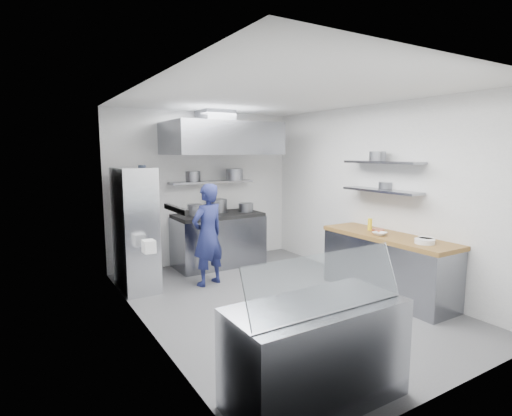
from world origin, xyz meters
TOP-DOWN VIEW (x-y plane):
  - floor at (0.00, 0.00)m, footprint 5.00×5.00m
  - ceiling at (0.00, 0.00)m, footprint 5.00×5.00m
  - wall_back at (0.00, 2.50)m, footprint 3.60×2.80m
  - wall_front at (0.00, -2.50)m, footprint 3.60×2.80m
  - wall_left at (-1.80, 0.00)m, footprint 2.80×5.00m
  - wall_right at (1.80, 0.00)m, footprint 2.80×5.00m
  - gas_range at (0.10, 2.10)m, footprint 1.60×0.80m
  - cooktop at (0.10, 2.10)m, footprint 1.57×0.78m
  - stock_pot_left at (-0.34, 2.13)m, footprint 0.25×0.25m
  - stock_pot_mid at (0.18, 2.27)m, footprint 0.34×0.34m
  - stock_pot_right at (0.66, 2.05)m, footprint 0.27×0.27m
  - over_range_shelf at (0.10, 2.34)m, footprint 1.60×0.30m
  - shelf_pot_a at (-0.21, 2.50)m, footprint 0.28×0.28m
  - shelf_pot_b at (0.50, 2.19)m, footprint 0.31×0.31m
  - extractor_hood at (0.10, 1.93)m, footprint 1.90×1.15m
  - hood_duct at (0.10, 2.15)m, footprint 0.55×0.55m
  - red_firebox at (-1.25, 2.44)m, footprint 0.22×0.10m
  - chef at (-0.52, 1.19)m, footprint 0.67×0.53m
  - wire_rack at (-1.53, 1.58)m, footprint 0.50×0.90m
  - rack_bin_a at (-1.53, 0.89)m, footprint 0.15×0.19m
  - rack_bin_b at (-1.53, 1.33)m, footprint 0.14×0.18m
  - rack_jar at (-1.48, 1.25)m, footprint 0.11×0.11m
  - knife_strip at (-1.78, -0.90)m, footprint 0.04×0.55m
  - prep_counter_base at (1.48, -0.60)m, footprint 0.62×2.00m
  - prep_counter_top at (1.48, -0.60)m, footprint 0.65×2.04m
  - plate_stack_a at (1.45, -1.22)m, footprint 0.25×0.25m
  - plate_stack_b at (1.54, -1.17)m, footprint 0.20×0.20m
  - copper_pan at (1.46, -0.43)m, footprint 0.18×0.18m
  - squeeze_bottle at (1.51, -0.23)m, footprint 0.07×0.07m
  - mixing_bowl at (1.35, -0.56)m, footprint 0.21×0.21m
  - wall_shelf_lower at (1.64, -0.30)m, footprint 0.30×1.30m
  - wall_shelf_upper at (1.64, -0.30)m, footprint 0.30×1.30m
  - shelf_pot_c at (1.77, -0.26)m, footprint 0.21×0.21m
  - shelf_pot_d at (1.61, -0.23)m, footprint 0.24×0.24m
  - display_case at (-1.00, -2.00)m, footprint 1.50×0.70m
  - display_glass at (-1.00, -2.12)m, footprint 1.47×0.19m

SIDE VIEW (x-z plane):
  - floor at x=0.00m, z-range 0.00..0.00m
  - prep_counter_base at x=1.48m, z-range 0.00..0.84m
  - display_case at x=-1.00m, z-range 0.00..0.85m
  - gas_range at x=0.10m, z-range 0.00..0.90m
  - chef at x=-0.52m, z-range 0.00..1.59m
  - rack_bin_a at x=-1.53m, z-range 0.71..0.89m
  - prep_counter_top at x=1.48m, z-range 0.84..0.90m
  - mixing_bowl at x=1.35m, z-range 0.90..0.95m
  - wire_rack at x=-1.53m, z-range 0.00..1.85m
  - cooktop at x=0.10m, z-range 0.90..0.96m
  - plate_stack_a at x=1.45m, z-range 0.90..0.96m
  - plate_stack_b at x=1.54m, z-range 0.90..0.96m
  - copper_pan at x=1.46m, z-range 0.90..0.96m
  - squeeze_bottle at x=1.51m, z-range 0.90..1.08m
  - stock_pot_right at x=0.66m, z-range 0.96..1.12m
  - stock_pot_left at x=-0.34m, z-range 0.96..1.16m
  - display_glass at x=-1.00m, z-range 0.86..1.28m
  - stock_pot_mid at x=0.18m, z-range 0.96..1.20m
  - rack_bin_b at x=-1.53m, z-range 1.22..1.38m
  - wall_back at x=0.00m, z-range 1.39..1.41m
  - wall_front at x=0.00m, z-range 1.39..1.41m
  - wall_left at x=-1.80m, z-range 1.39..1.41m
  - wall_right at x=1.80m, z-range 1.39..1.41m
  - red_firebox at x=-1.25m, z-range 1.29..1.55m
  - wall_shelf_lower at x=1.64m, z-range 1.48..1.52m
  - over_range_shelf at x=0.10m, z-range 1.50..1.54m
  - knife_strip at x=-1.78m, z-range 1.53..1.57m
  - shelf_pot_c at x=1.77m, z-range 1.52..1.62m
  - shelf_pot_a at x=-0.21m, z-range 1.54..1.72m
  - shelf_pot_b at x=0.50m, z-range 1.54..1.76m
  - rack_jar at x=-1.48m, z-range 1.71..1.89m
  - wall_shelf_upper at x=1.64m, z-range 1.90..1.94m
  - shelf_pot_d at x=1.61m, z-range 1.94..2.08m
  - extractor_hood at x=0.10m, z-range 2.02..2.57m
  - hood_duct at x=0.10m, z-range 2.56..2.80m
  - ceiling at x=0.00m, z-range 2.80..2.80m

